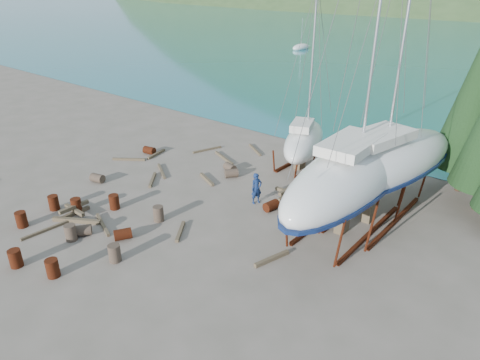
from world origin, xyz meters
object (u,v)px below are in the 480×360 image
Objects in this scene: small_sailboat_shore at (304,140)px; worker at (257,188)px; large_sailboat_near at (353,172)px; large_sailboat_far at (380,163)px.

small_sailboat_shore reaches higher than worker.
small_sailboat_shore is 6.63m from worker.
large_sailboat_near reaches higher than small_sailboat_shore.
large_sailboat_near is 2.09m from large_sailboat_far.
large_sailboat_near is 6.03m from worker.
worker is at bearing -141.71° from large_sailboat_far.
large_sailboat_far is 10.40× the size of worker.
large_sailboat_far is 1.63× the size of small_sailboat_shore.
small_sailboat_shore is at bearing 165.24° from large_sailboat_far.
large_sailboat_near is 8.50m from small_sailboat_shore.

